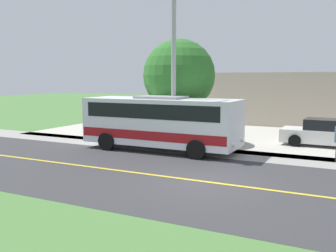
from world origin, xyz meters
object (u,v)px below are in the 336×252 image
at_px(shuttle_bus_front, 161,120).
at_px(tree_curbside, 179,76).
at_px(parked_car_near, 325,133).
at_px(street_light_pole, 173,60).
at_px(commercial_building, 305,97).

height_order(shuttle_bus_front, tree_curbside, tree_curbside).
bearing_deg(tree_curbside, parked_car_near, 105.34).
height_order(parked_car_near, tree_curbside, tree_curbside).
relative_size(shuttle_bus_front, parked_car_near, 1.80).
xyz_separation_m(parked_car_near, tree_curbside, (2.10, -7.65, 3.07)).
distance_m(shuttle_bus_front, street_light_pole, 3.03).
bearing_deg(commercial_building, tree_curbside, -20.17).
distance_m(parked_car_near, tree_curbside, 8.50).
bearing_deg(commercial_building, street_light_pole, -14.68).
bearing_deg(street_light_pole, shuttle_bus_front, -57.31).
bearing_deg(parked_car_near, shuttle_bus_front, -56.03).
xyz_separation_m(street_light_pole, parked_car_near, (-4.62, 6.83, -3.79)).
bearing_deg(commercial_building, shuttle_bus_front, -15.95).
xyz_separation_m(shuttle_bus_front, tree_curbside, (-2.83, -0.33, 2.25)).
bearing_deg(parked_car_near, tree_curbside, -74.66).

